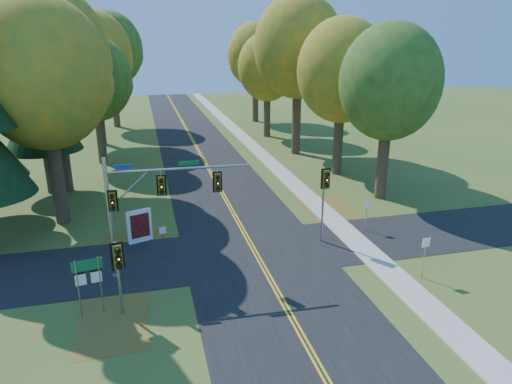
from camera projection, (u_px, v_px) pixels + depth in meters
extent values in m
plane|color=#37521D|center=(263.00, 267.00, 24.17)|extent=(160.00, 160.00, 0.00)
cube|color=black|center=(263.00, 267.00, 24.16)|extent=(8.00, 160.00, 0.02)
cube|color=black|center=(254.00, 251.00, 26.00)|extent=(60.00, 6.00, 0.02)
cube|color=gold|center=(262.00, 267.00, 24.14)|extent=(0.10, 160.00, 0.01)
cube|color=gold|center=(265.00, 267.00, 24.18)|extent=(0.10, 160.00, 0.01)
cube|color=#9E998E|center=(370.00, 254.00, 25.58)|extent=(1.60, 160.00, 0.06)
cube|color=brown|center=(137.00, 248.00, 26.34)|extent=(4.00, 6.00, 0.00)
cube|color=brown|center=(337.00, 215.00, 31.24)|extent=(3.50, 8.00, 0.00)
cube|color=brown|center=(114.00, 319.00, 19.68)|extent=(3.00, 5.00, 0.00)
cylinder|color=#38281C|center=(57.00, 173.00, 29.05)|extent=(0.86, 0.86, 6.75)
ellipsoid|color=#C5851A|center=(42.00, 73.00, 27.07)|extent=(8.00, 8.00, 9.20)
sphere|color=#C5851A|center=(75.00, 84.00, 28.80)|extent=(4.80, 4.80, 4.80)
sphere|color=#C5851A|center=(10.00, 60.00, 25.75)|extent=(4.40, 4.40, 4.40)
cylinder|color=#38281C|center=(383.00, 159.00, 33.83)|extent=(0.83, 0.83, 6.08)
ellipsoid|color=#4E7925|center=(390.00, 82.00, 32.05)|extent=(7.20, 7.20, 8.28)
sphere|color=#4E7925|center=(399.00, 90.00, 33.61)|extent=(4.32, 4.32, 4.32)
sphere|color=#4E7925|center=(380.00, 73.00, 30.87)|extent=(3.96, 3.96, 3.96)
cylinder|color=#38281C|center=(62.00, 145.00, 35.14)|extent=(0.89, 0.89, 7.42)
ellipsoid|color=#C5851A|center=(49.00, 54.00, 32.99)|extent=(8.60, 8.60, 9.89)
sphere|color=#C5851A|center=(78.00, 65.00, 34.84)|extent=(5.16, 5.16, 5.16)
sphere|color=#C5851A|center=(22.00, 42.00, 31.57)|extent=(4.73, 4.73, 4.73)
cylinder|color=#38281C|center=(338.00, 139.00, 39.91)|extent=(0.84, 0.84, 6.30)
ellipsoid|color=#C5851A|center=(342.00, 70.00, 38.04)|extent=(7.60, 7.60, 8.74)
sphere|color=#C5851A|center=(352.00, 78.00, 39.68)|extent=(4.56, 4.56, 4.56)
sphere|color=#C5851A|center=(331.00, 62.00, 36.79)|extent=(4.18, 4.18, 4.18)
cylinder|color=#38281C|center=(101.00, 134.00, 43.47)|extent=(0.81, 0.81, 5.62)
ellipsoid|color=#4E7925|center=(94.00, 79.00, 41.81)|extent=(6.80, 6.80, 7.82)
sphere|color=#4E7925|center=(111.00, 85.00, 43.27)|extent=(4.08, 4.08, 4.08)
sphere|color=#4E7925|center=(79.00, 72.00, 40.69)|extent=(3.74, 3.74, 3.74)
cylinder|color=#38281C|center=(296.00, 117.00, 46.88)|extent=(0.90, 0.90, 7.65)
ellipsoid|color=#C5851A|center=(298.00, 47.00, 44.66)|extent=(8.80, 8.80, 10.12)
sphere|color=#C5851A|center=(310.00, 55.00, 46.56)|extent=(5.28, 5.28, 5.28)
sphere|color=#C5851A|center=(286.00, 37.00, 43.22)|extent=(4.84, 4.84, 4.84)
cylinder|color=#38281C|center=(100.00, 114.00, 51.11)|extent=(0.87, 0.87, 6.98)
ellipsoid|color=#C5851A|center=(93.00, 54.00, 49.07)|extent=(8.20, 8.20, 9.43)
sphere|color=#C5851A|center=(111.00, 62.00, 50.84)|extent=(4.92, 4.92, 4.92)
sphere|color=#C5851A|center=(77.00, 47.00, 47.72)|extent=(4.51, 4.51, 4.51)
cylinder|color=#38281C|center=(267.00, 112.00, 55.48)|extent=(0.82, 0.82, 5.85)
ellipsoid|color=#C5851A|center=(267.00, 67.00, 53.76)|extent=(7.00, 7.00, 8.05)
sphere|color=#C5851A|center=(276.00, 72.00, 55.27)|extent=(4.20, 4.20, 4.20)
sphere|color=#C5851A|center=(259.00, 61.00, 52.61)|extent=(3.85, 3.85, 3.85)
cylinder|color=#38281C|center=(115.00, 100.00, 61.36)|extent=(0.88, 0.88, 7.20)
ellipsoid|color=#4E7925|center=(110.00, 49.00, 59.27)|extent=(8.40, 8.40, 9.66)
sphere|color=#4E7925|center=(124.00, 55.00, 61.08)|extent=(5.04, 5.04, 5.04)
sphere|color=#4E7925|center=(97.00, 43.00, 57.89)|extent=(4.62, 4.62, 4.62)
cylinder|color=#38281C|center=(255.00, 99.00, 65.48)|extent=(0.85, 0.85, 6.53)
ellipsoid|color=#C5851A|center=(255.00, 55.00, 63.56)|extent=(7.80, 7.80, 8.97)
sphere|color=#C5851A|center=(264.00, 60.00, 65.24)|extent=(4.68, 4.68, 4.68)
sphere|color=#C5851A|center=(247.00, 49.00, 62.28)|extent=(4.29, 4.29, 4.29)
cylinder|color=#38281C|center=(49.00, 172.00, 35.32)|extent=(0.50, 0.50, 3.42)
cone|color=black|center=(40.00, 114.00, 33.90)|extent=(5.60, 5.60, 5.45)
cone|color=black|center=(32.00, 60.00, 32.65)|extent=(4.57, 4.57, 5.45)
cone|color=black|center=(23.00, 1.00, 31.40)|extent=(3.55, 3.55, 5.45)
cylinder|color=#92959A|center=(111.00, 221.00, 21.96)|extent=(0.20, 0.20, 6.31)
cylinder|color=#92959A|center=(117.00, 277.00, 22.93)|extent=(0.40, 0.40, 0.27)
cylinder|color=#92959A|center=(179.00, 169.00, 21.84)|extent=(6.76, 0.38, 0.13)
cylinder|color=#92959A|center=(129.00, 190.00, 21.66)|extent=(2.04, 0.16, 1.86)
cylinder|color=#92959A|center=(161.00, 173.00, 21.72)|extent=(0.04, 0.04, 0.32)
cube|color=#72590C|center=(162.00, 185.00, 21.92)|extent=(0.32, 0.28, 0.90)
cube|color=black|center=(162.00, 185.00, 21.92)|extent=(0.47, 0.04, 1.06)
sphere|color=orange|center=(162.00, 187.00, 21.73)|extent=(0.16, 0.16, 0.16)
cylinder|color=black|center=(161.00, 181.00, 21.64)|extent=(0.22, 0.15, 0.22)
cylinder|color=black|center=(162.00, 187.00, 21.73)|extent=(0.22, 0.15, 0.22)
cylinder|color=black|center=(162.00, 192.00, 21.82)|extent=(0.22, 0.15, 0.22)
cylinder|color=#92959A|center=(217.00, 170.00, 22.25)|extent=(0.04, 0.04, 0.32)
cube|color=#72590C|center=(217.00, 182.00, 22.45)|extent=(0.32, 0.28, 0.90)
cube|color=black|center=(217.00, 182.00, 22.45)|extent=(0.47, 0.04, 1.06)
sphere|color=orange|center=(218.00, 183.00, 22.26)|extent=(0.16, 0.16, 0.16)
cylinder|color=black|center=(218.00, 177.00, 22.16)|extent=(0.22, 0.15, 0.22)
cylinder|color=black|center=(218.00, 183.00, 22.26)|extent=(0.22, 0.15, 0.22)
cylinder|color=black|center=(218.00, 189.00, 22.35)|extent=(0.22, 0.15, 0.22)
cube|color=#72590C|center=(113.00, 201.00, 21.53)|extent=(0.32, 0.28, 0.90)
cube|color=black|center=(113.00, 201.00, 21.53)|extent=(0.47, 0.04, 1.06)
sphere|color=orange|center=(112.00, 202.00, 21.34)|extent=(0.16, 0.16, 0.16)
cylinder|color=black|center=(112.00, 197.00, 21.25)|extent=(0.22, 0.15, 0.22)
cylinder|color=black|center=(112.00, 202.00, 21.34)|extent=(0.22, 0.15, 0.22)
cylinder|color=black|center=(113.00, 208.00, 21.43)|extent=(0.22, 0.15, 0.22)
cube|color=navy|center=(123.00, 167.00, 21.26)|extent=(0.81, 0.07, 0.20)
cube|color=#0C5926|center=(189.00, 163.00, 21.86)|extent=(0.99, 0.07, 0.20)
cylinder|color=#92949A|center=(323.00, 206.00, 26.57)|extent=(0.12, 0.12, 4.50)
cube|color=#72590C|center=(325.00, 179.00, 25.80)|extent=(0.37, 0.33, 1.02)
cube|color=black|center=(325.00, 179.00, 25.80)|extent=(0.53, 0.07, 1.21)
sphere|color=orange|center=(327.00, 180.00, 25.58)|extent=(0.18, 0.18, 0.18)
cylinder|color=black|center=(327.00, 174.00, 25.47)|extent=(0.26, 0.18, 0.25)
cylinder|color=black|center=(327.00, 180.00, 25.58)|extent=(0.26, 0.18, 0.25)
cylinder|color=black|center=(326.00, 185.00, 25.68)|extent=(0.26, 0.18, 0.25)
cylinder|color=gray|center=(119.00, 278.00, 19.63)|extent=(0.13, 0.13, 3.42)
cube|color=#72590C|center=(117.00, 256.00, 19.06)|extent=(0.42, 0.39, 1.07)
cube|color=black|center=(117.00, 256.00, 19.06)|extent=(0.55, 0.15, 1.26)
sphere|color=orange|center=(119.00, 259.00, 18.85)|extent=(0.19, 0.19, 0.19)
cylinder|color=black|center=(118.00, 251.00, 18.74)|extent=(0.29, 0.22, 0.26)
cylinder|color=black|center=(119.00, 259.00, 18.85)|extent=(0.29, 0.22, 0.26)
cylinder|color=black|center=(119.00, 266.00, 18.96)|extent=(0.29, 0.22, 0.26)
cylinder|color=gray|center=(79.00, 289.00, 19.43)|extent=(0.05, 0.05, 2.74)
cylinder|color=gray|center=(101.00, 285.00, 19.79)|extent=(0.05, 0.05, 2.74)
cube|color=#0E6334|center=(87.00, 265.00, 19.30)|extent=(1.26, 0.26, 0.50)
cube|color=silver|center=(87.00, 265.00, 19.30)|extent=(1.08, 0.20, 0.07)
cube|color=silver|center=(81.00, 280.00, 19.38)|extent=(0.46, 0.12, 0.50)
cube|color=black|center=(80.00, 274.00, 19.28)|extent=(0.45, 0.09, 0.09)
cube|color=silver|center=(96.00, 277.00, 19.63)|extent=(0.46, 0.12, 0.50)
cube|color=black|center=(96.00, 271.00, 19.53)|extent=(0.45, 0.09, 0.09)
cube|color=white|center=(140.00, 226.00, 26.87)|extent=(1.44, 0.70, 2.02)
cube|color=maroon|center=(140.00, 226.00, 26.77)|extent=(1.06, 0.41, 1.46)
cube|color=white|center=(132.00, 241.00, 26.84)|extent=(0.12, 0.12, 0.34)
cube|color=white|center=(150.00, 237.00, 27.44)|extent=(0.12, 0.12, 0.34)
cylinder|color=gray|center=(366.00, 216.00, 28.50)|extent=(0.05, 0.05, 1.98)
cube|color=white|center=(367.00, 205.00, 28.26)|extent=(0.38, 0.04, 0.41)
cylinder|color=gray|center=(424.00, 257.00, 22.76)|extent=(0.05, 0.05, 2.27)
cube|color=white|center=(426.00, 243.00, 22.48)|extent=(0.43, 0.07, 0.46)
cylinder|color=gray|center=(163.00, 242.00, 24.87)|extent=(0.04, 0.04, 1.94)
cube|color=silver|center=(163.00, 230.00, 24.63)|extent=(0.37, 0.11, 0.40)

